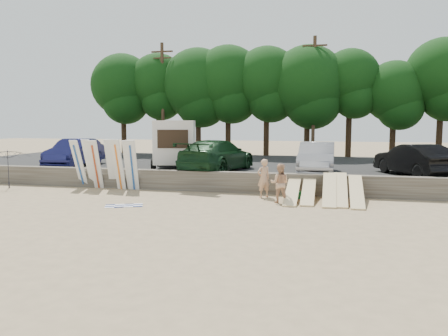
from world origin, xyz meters
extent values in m
plane|color=tan|center=(0.00, 0.00, 0.00)|extent=(120.00, 120.00, 0.00)
cube|color=#6B6356|center=(0.00, 3.00, 0.50)|extent=(44.00, 0.50, 1.00)
cube|color=#282828|center=(0.00, 10.50, 0.35)|extent=(44.00, 14.50, 0.70)
cylinder|color=#382616|center=(-14.13, 17.27, 2.68)|extent=(0.44, 0.44, 3.95)
sphere|color=#154012|center=(-14.13, 17.27, 6.54)|extent=(5.33, 5.33, 5.33)
cylinder|color=#382616|center=(-11.02, 17.60, 2.74)|extent=(0.44, 0.44, 4.08)
sphere|color=#154012|center=(-11.02, 17.60, 6.73)|extent=(4.85, 4.85, 4.85)
cylinder|color=#382616|center=(-7.49, 17.60, 2.66)|extent=(0.44, 0.44, 3.92)
sphere|color=#154012|center=(-7.49, 17.60, 6.49)|extent=(5.97, 5.97, 5.97)
cylinder|color=#382616|center=(-4.93, 17.60, 2.75)|extent=(0.44, 0.44, 4.11)
sphere|color=#154012|center=(-4.93, 17.60, 6.77)|extent=(5.68, 5.68, 5.68)
cylinder|color=#382616|center=(-1.74, 17.47, 2.73)|extent=(0.44, 0.44, 4.07)
sphere|color=#154012|center=(-1.74, 17.47, 6.71)|extent=(5.32, 5.32, 5.32)
cylinder|color=#382616|center=(1.48, 17.33, 2.61)|extent=(0.44, 0.44, 3.82)
sphere|color=#154012|center=(1.48, 17.33, 6.35)|extent=(5.93, 5.93, 5.93)
cylinder|color=#382616|center=(4.64, 17.60, 2.73)|extent=(0.44, 0.44, 4.06)
sphere|color=#154012|center=(4.64, 17.60, 6.70)|extent=(4.52, 4.52, 4.52)
cylinder|color=#382616|center=(7.86, 17.60, 2.38)|extent=(0.44, 0.44, 3.35)
sphere|color=#154012|center=(7.86, 17.60, 5.65)|extent=(4.61, 4.61, 4.61)
cylinder|color=#382616|center=(11.10, 17.60, 2.78)|extent=(0.44, 0.44, 4.15)
sphere|color=#154012|center=(11.10, 17.60, 6.84)|extent=(5.32, 5.32, 5.32)
cylinder|color=#473321|center=(-10.00, 16.00, 5.20)|extent=(0.26, 0.26, 9.00)
cube|color=#473321|center=(-10.00, 16.00, 9.00)|extent=(1.80, 0.12, 0.12)
cube|color=#473321|center=(-10.00, 16.00, 8.50)|extent=(1.50, 0.10, 0.10)
cylinder|color=#473321|center=(2.00, 16.00, 5.20)|extent=(0.26, 0.26, 9.00)
cube|color=#473321|center=(2.00, 16.00, 9.00)|extent=(1.80, 0.12, 0.12)
cube|color=#473321|center=(2.00, 16.00, 8.50)|extent=(1.50, 0.10, 0.10)
cube|color=silver|center=(-5.52, 6.60, 2.29)|extent=(3.30, 4.81, 2.41)
cube|color=black|center=(-4.92, 4.47, 2.50)|extent=(1.59, 0.49, 0.98)
cylinder|color=black|center=(-6.24, 4.92, 1.06)|extent=(0.41, 0.75, 0.72)
cylinder|color=black|center=(-4.03, 5.54, 1.06)|extent=(0.41, 0.75, 0.72)
cylinder|color=black|center=(-7.01, 7.65, 1.06)|extent=(0.41, 0.75, 0.72)
cylinder|color=black|center=(-4.80, 8.28, 1.06)|extent=(0.41, 0.75, 0.72)
imported|color=#121440|center=(-11.88, 6.17, 1.54)|extent=(2.34, 5.26, 1.68)
imported|color=black|center=(-2.78, 5.65, 1.57)|extent=(3.54, 6.33, 1.73)
imported|color=gray|center=(2.60, 5.67, 1.53)|extent=(1.81, 5.05, 1.66)
imported|color=black|center=(7.38, 5.92, 1.51)|extent=(3.60, 5.15, 1.61)
cube|color=white|center=(-9.34, 2.49, 1.25)|extent=(0.62, 0.90, 2.50)
cube|color=white|center=(-8.73, 2.55, 1.27)|extent=(0.61, 0.77, 2.53)
cube|color=white|center=(-8.33, 2.40, 1.26)|extent=(0.55, 0.82, 2.51)
cube|color=white|center=(-7.54, 2.60, 1.27)|extent=(0.51, 0.66, 2.54)
cube|color=white|center=(-7.08, 2.42, 1.28)|extent=(0.59, 0.65, 2.56)
cube|color=white|center=(-6.45, 2.41, 1.26)|extent=(0.57, 0.84, 2.51)
cube|color=white|center=(-6.30, 2.38, 1.27)|extent=(0.59, 0.78, 2.53)
cube|color=beige|center=(1.71, 1.34, 0.41)|extent=(0.56, 2.92, 0.82)
cube|color=beige|center=(2.39, 1.56, 0.45)|extent=(0.56, 2.90, 0.89)
cube|color=beige|center=(3.27, 1.35, 0.56)|extent=(0.56, 2.83, 1.12)
cube|color=beige|center=(3.73, 1.47, 0.56)|extent=(0.56, 2.83, 1.12)
cube|color=beige|center=(4.37, 1.30, 0.52)|extent=(0.56, 2.86, 1.04)
imported|color=tan|center=(0.36, 1.95, 0.87)|extent=(0.76, 0.72, 1.75)
imported|color=tan|center=(1.22, 0.78, 0.83)|extent=(0.81, 0.64, 1.66)
cube|color=#248647|center=(2.09, 2.09, 0.16)|extent=(0.45, 0.39, 0.32)
cube|color=orange|center=(2.12, 2.40, 0.11)|extent=(0.37, 0.34, 0.22)
plane|color=white|center=(-4.89, -1.41, 0.01)|extent=(1.98, 1.98, 0.00)
imported|color=black|center=(-12.78, 1.49, 1.01)|extent=(3.13, 3.14, 2.03)
camera|label=1|loc=(3.22, -17.53, 3.44)|focal=35.00mm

